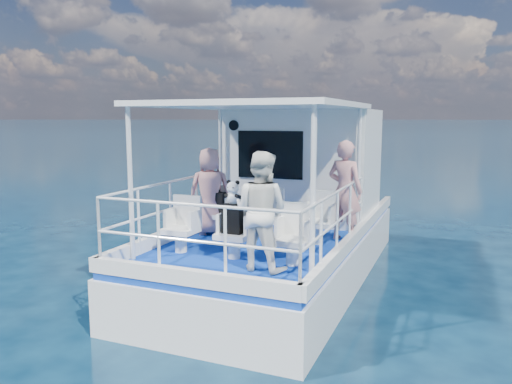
% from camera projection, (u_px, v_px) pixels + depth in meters
% --- Properties ---
extents(ground, '(2000.00, 2000.00, 0.00)m').
position_uv_depth(ground, '(262.00, 293.00, 8.47)').
color(ground, '#061C32').
rests_on(ground, ground).
extents(hull, '(3.00, 7.00, 1.60)m').
position_uv_depth(hull, '(281.00, 276.00, 9.38)').
color(hull, white).
rests_on(hull, ground).
extents(deck, '(2.90, 6.90, 0.10)m').
position_uv_depth(deck, '(282.00, 232.00, 9.26)').
color(deck, '#0B319B').
rests_on(deck, hull).
extents(cabin, '(2.85, 2.00, 2.20)m').
position_uv_depth(cabin, '(303.00, 164.00, 10.28)').
color(cabin, white).
rests_on(cabin, deck).
extents(canopy, '(3.00, 3.20, 0.08)m').
position_uv_depth(canopy, '(257.00, 105.00, 7.82)').
color(canopy, white).
rests_on(canopy, cabin).
extents(canopy_posts, '(2.77, 2.97, 2.20)m').
position_uv_depth(canopy_posts, '(256.00, 178.00, 7.95)').
color(canopy_posts, white).
rests_on(canopy_posts, deck).
extents(railings, '(2.84, 3.59, 1.00)m').
position_uv_depth(railings, '(248.00, 218.00, 7.74)').
color(railings, white).
rests_on(railings, deck).
extents(seat_port_fwd, '(0.48, 0.46, 0.38)m').
position_uv_depth(seat_port_fwd, '(219.00, 223.00, 8.83)').
color(seat_port_fwd, white).
rests_on(seat_port_fwd, deck).
extents(seat_center_fwd, '(0.48, 0.46, 0.38)m').
position_uv_depth(seat_center_fwd, '(266.00, 228.00, 8.49)').
color(seat_center_fwd, white).
rests_on(seat_center_fwd, deck).
extents(seat_stbd_fwd, '(0.48, 0.46, 0.38)m').
position_uv_depth(seat_stbd_fwd, '(317.00, 232.00, 8.15)').
color(seat_stbd_fwd, white).
rests_on(seat_stbd_fwd, deck).
extents(seat_port_aft, '(0.48, 0.46, 0.38)m').
position_uv_depth(seat_port_aft, '(181.00, 240.00, 7.64)').
color(seat_port_aft, white).
rests_on(seat_port_aft, deck).
extents(seat_center_aft, '(0.48, 0.46, 0.38)m').
position_uv_depth(seat_center_aft, '(234.00, 245.00, 7.30)').
color(seat_center_aft, white).
rests_on(seat_center_aft, deck).
extents(seat_stbd_aft, '(0.48, 0.46, 0.38)m').
position_uv_depth(seat_stbd_aft, '(293.00, 252.00, 6.96)').
color(seat_stbd_aft, white).
rests_on(seat_stbd_aft, deck).
extents(passenger_port_fwd, '(0.69, 0.61, 1.53)m').
position_uv_depth(passenger_port_fwd, '(210.00, 191.00, 8.73)').
color(passenger_port_fwd, pink).
rests_on(passenger_port_fwd, deck).
extents(passenger_stbd_fwd, '(0.70, 0.55, 1.68)m').
position_uv_depth(passenger_stbd_fwd, '(345.00, 191.00, 8.29)').
color(passenger_stbd_fwd, pink).
rests_on(passenger_stbd_fwd, deck).
extents(passenger_stbd_aft, '(0.85, 0.71, 1.61)m').
position_uv_depth(passenger_stbd_aft, '(261.00, 211.00, 6.68)').
color(passenger_stbd_aft, white).
rests_on(passenger_stbd_aft, deck).
extents(backpack_port, '(0.29, 0.16, 0.38)m').
position_uv_depth(backpack_port, '(217.00, 203.00, 8.73)').
color(backpack_port, black).
rests_on(backpack_port, seat_port_fwd).
extents(backpack_center, '(0.28, 0.16, 0.43)m').
position_uv_depth(backpack_center, '(232.00, 219.00, 7.21)').
color(backpack_center, black).
rests_on(backpack_center, seat_center_aft).
extents(compact_camera, '(0.10, 0.06, 0.06)m').
position_uv_depth(compact_camera, '(217.00, 190.00, 8.69)').
color(compact_camera, black).
rests_on(compact_camera, backpack_port).
extents(panda, '(0.22, 0.19, 0.35)m').
position_uv_depth(panda, '(233.00, 192.00, 7.17)').
color(panda, white).
rests_on(panda, backpack_center).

